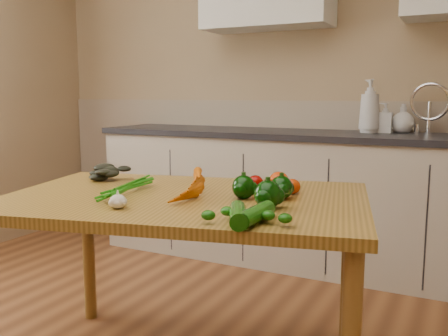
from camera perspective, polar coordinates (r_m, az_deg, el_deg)
name	(u,v)px	position (r m, az deg, el deg)	size (l,w,h in m)	color
room	(46,63)	(1.72, -19.71, 11.28)	(4.04, 5.04, 2.64)	brown
counter_run	(300,196)	(3.44, 8.70, -3.21)	(2.84, 0.64, 1.14)	#B5A997
table	(184,216)	(1.98, -4.54, -5.53)	(1.57, 1.20, 0.75)	olive
soap_bottle_a	(370,106)	(3.35, 16.31, 6.81)	(0.13, 0.13, 0.34)	silver
soap_bottle_b	(385,118)	(3.38, 17.94, 5.49)	(0.09, 0.09, 0.19)	silver
soap_bottle_c	(403,118)	(3.41, 19.79, 5.35)	(0.14, 0.14, 0.18)	silver
carrot_bunch	(172,187)	(1.97, -6.02, -2.14)	(0.26, 0.20, 0.07)	#C95904
leafy_greens	(107,170)	(2.36, -13.26, -0.17)	(0.20, 0.18, 0.10)	black
garlic_bulb	(118,201)	(1.78, -12.03, -3.76)	(0.06, 0.06, 0.05)	silver
pepper_a	(244,187)	(1.90, 2.25, -2.20)	(0.09, 0.09, 0.09)	black
pepper_b	(281,188)	(1.90, 6.58, -2.24)	(0.09, 0.09, 0.09)	black
pepper_c	(268,195)	(1.74, 5.01, -3.05)	(0.10, 0.10, 0.10)	black
tomato_a	(255,183)	(2.08, 3.60, -1.67)	(0.07, 0.07, 0.06)	#800602
tomato_b	(279,181)	(2.09, 6.30, -1.44)	(0.08, 0.08, 0.08)	#BB3204
tomato_c	(292,186)	(2.01, 7.79, -2.10)	(0.07, 0.07, 0.06)	#BB3204
zucchini_a	(255,215)	(1.55, 3.59, -5.33)	(0.05, 0.05, 0.20)	#0F4807
zucchini_b	(238,215)	(1.53, 1.63, -5.41)	(0.06, 0.06, 0.18)	#0F4807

